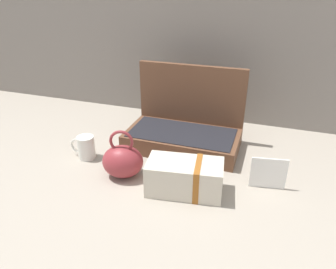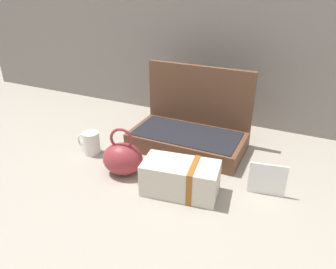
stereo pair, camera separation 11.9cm
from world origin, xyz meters
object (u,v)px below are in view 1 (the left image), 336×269
cream_toiletry_bag (186,177)px  info_card_left (268,173)px  teal_pouch_handbag (123,161)px  open_suitcase (185,129)px  coffee_mug (86,147)px

cream_toiletry_bag → info_card_left: bearing=22.9°
teal_pouch_handbag → info_card_left: teal_pouch_handbag is taller
open_suitcase → info_card_left: 0.44m
open_suitcase → info_card_left: open_suitcase is taller
open_suitcase → info_card_left: size_ratio=3.85×
teal_pouch_handbag → cream_toiletry_bag: bearing=-4.2°
cream_toiletry_bag → open_suitcase: bearing=106.5°
info_card_left → coffee_mug: bearing=172.0°
teal_pouch_handbag → info_card_left: 0.54m
coffee_mug → teal_pouch_handbag: bearing=-19.6°
coffee_mug → cream_toiletry_bag: bearing=-11.4°
cream_toiletry_bag → info_card_left: info_card_left is taller
teal_pouch_handbag → info_card_left: size_ratio=1.52×
open_suitcase → teal_pouch_handbag: open_suitcase is taller
open_suitcase → teal_pouch_handbag: 0.35m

